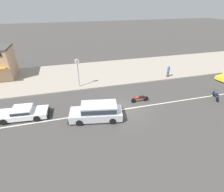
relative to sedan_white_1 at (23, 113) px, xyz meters
The scene contains 9 objects.
ground_plane 9.86m from the sedan_white_1, ahead, with size 160.00×160.00×0.00m, color #423F3D.
lane_centre_stripe 9.86m from the sedan_white_1, ahead, with size 50.40×0.14×0.01m, color silver.
kerb_strip 13.45m from the sedan_white_1, 43.34° to the left, with size 68.00×10.00×0.15m, color #9E9384.
sedan_white_1 is the anchor object (origin of this frame).
minivan_silver_2 7.02m from the sedan_white_1, 16.56° to the right, with size 5.13×2.73×1.56m.
motorcycle_0 20.33m from the sedan_white_1, ahead, with size 0.98×1.69×0.80m.
motorcycle_1 11.73m from the sedan_white_1, ahead, with size 2.00×0.56×0.80m.
street_clock 8.03m from the sedan_white_1, 41.53° to the left, with size 0.61×0.22×3.56m.
pedestrian_near_clock 18.83m from the sedan_white_1, 15.17° to the left, with size 0.34×0.34×1.63m.
Camera 1 is at (-5.22, -14.05, 9.86)m, focal length 28.00 mm.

